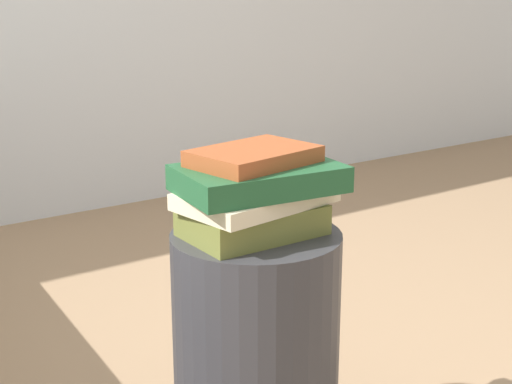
% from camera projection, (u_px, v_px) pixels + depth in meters
% --- Properties ---
extents(side_table, '(0.33, 0.33, 0.52)m').
position_uv_depth(side_table, '(256.00, 357.00, 1.52)').
color(side_table, '#333338').
rests_on(side_table, ground_plane).
extents(book_olive, '(0.25, 0.17, 0.06)m').
position_uv_depth(book_olive, '(253.00, 221.00, 1.43)').
color(book_olive, olive).
rests_on(book_olive, side_table).
extents(book_cream, '(0.31, 0.22, 0.03)m').
position_uv_depth(book_cream, '(259.00, 198.00, 1.42)').
color(book_cream, beige).
rests_on(book_cream, book_olive).
extents(book_forest, '(0.32, 0.22, 0.05)m').
position_uv_depth(book_forest, '(258.00, 179.00, 1.41)').
color(book_forest, '#1E512D').
rests_on(book_forest, book_cream).
extents(book_rust, '(0.25, 0.19, 0.03)m').
position_uv_depth(book_rust, '(252.00, 156.00, 1.41)').
color(book_rust, '#994723').
rests_on(book_rust, book_forest).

